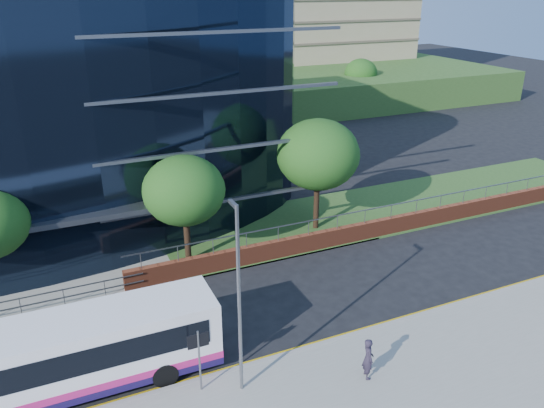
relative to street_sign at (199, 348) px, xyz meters
name	(u,v)px	position (x,y,z in m)	size (l,w,h in m)	color
ground	(80,399)	(-4.50, 1.59, -2.15)	(200.00, 200.00, 0.00)	black
grass_verge	(404,204)	(19.50, 12.59, -2.09)	(36.00, 8.00, 0.12)	#2D511E
retaining_wall	(390,226)	(15.50, 8.89, -1.54)	(34.00, 0.40, 2.11)	brown
apartment_block	(259,13)	(27.50, 58.80, 8.96)	(60.00, 42.00, 30.00)	#2D511E
street_sign	(199,348)	(0.00, 0.00, 0.00)	(0.85, 0.09, 2.80)	slate
tree_far_c	(184,191)	(2.50, 10.59, 2.39)	(4.62, 4.62, 6.51)	black
tree_far_d	(318,155)	(11.50, 11.59, 3.04)	(5.28, 5.28, 7.44)	black
tree_dist_e	(254,81)	(19.50, 41.59, 2.39)	(4.62, 4.62, 6.51)	black
tree_dist_f	(361,73)	(35.50, 43.59, 2.06)	(4.29, 4.29, 6.05)	black
streetlight_east	(239,297)	(1.50, -0.59, 2.29)	(0.15, 0.77, 8.00)	slate
city_bus	(72,355)	(-4.52, 2.23, -0.45)	(11.89, 2.82, 3.21)	white
pedestrian	(368,358)	(6.47, -2.09, -1.08)	(0.67, 0.44, 1.84)	#262030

